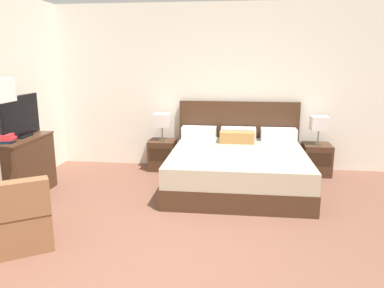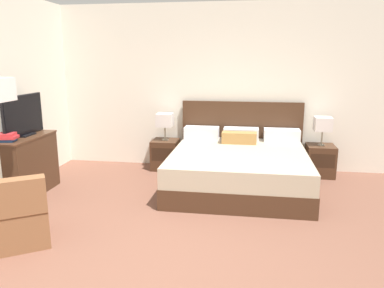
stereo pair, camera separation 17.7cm
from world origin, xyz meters
name	(u,v)px [view 1 (the left image)]	position (x,y,z in m)	size (l,w,h in m)	color
ground_plane	(167,268)	(0.00, 0.00, 0.00)	(10.28, 10.28, 0.00)	brown
wall_back	(203,87)	(0.00, 3.46, 1.40)	(6.35, 0.06, 2.81)	silver
bed	(238,166)	(0.64, 2.40, 0.31)	(2.05, 2.11, 1.18)	#422819
nightstand_left	(163,155)	(-0.66, 3.14, 0.26)	(0.44, 0.45, 0.51)	#422819
nightstand_right	(316,159)	(1.94, 3.14, 0.26)	(0.44, 0.45, 0.51)	#422819
table_lamp_left	(162,120)	(-0.66, 3.14, 0.86)	(0.27, 0.27, 0.46)	gray
table_lamp_right	(319,124)	(1.94, 3.14, 0.86)	(0.27, 0.27, 0.46)	gray
dresser	(23,166)	(-2.32, 1.61, 0.43)	(0.45, 1.03, 0.84)	#422819
tv	(20,117)	(-2.32, 1.66, 1.11)	(0.18, 0.88, 0.57)	black
book_red_cover	(4,141)	(-2.34, 1.28, 0.86)	(0.22, 0.16, 0.04)	#234C8E
book_blue_cover	(6,139)	(-2.31, 1.28, 0.90)	(0.21, 0.19, 0.04)	#B7282D
book_small_top	(4,136)	(-2.33, 1.28, 0.93)	(0.19, 0.18, 0.04)	#B7282D
armchair_by_window	(14,220)	(-1.62, 0.23, 0.28)	(0.95, 0.95, 0.76)	brown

